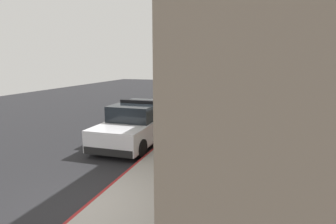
{
  "coord_description": "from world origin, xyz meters",
  "views": [
    {
      "loc": [
        3.35,
        -4.8,
        3.24
      ],
      "look_at": [
        -0.31,
        6.75,
        1.0
      ],
      "focal_mm": 30.05,
      "sensor_mm": 36.0,
      "label": 1
    }
  ],
  "objects_px": {
    "fire_hydrant": "(179,130)",
    "police_cruiser": "(138,123)",
    "parked_car_silver_ahead": "(194,94)",
    "street_tree": "(214,44)"
  },
  "relations": [
    {
      "from": "parked_car_silver_ahead",
      "to": "street_tree",
      "type": "xyz_separation_m",
      "value": [
        2.23,
        -5.28,
        3.36
      ]
    },
    {
      "from": "police_cruiser",
      "to": "fire_hydrant",
      "type": "height_order",
      "value": "police_cruiser"
    },
    {
      "from": "fire_hydrant",
      "to": "street_tree",
      "type": "distance_m",
      "value": 6.0
    },
    {
      "from": "police_cruiser",
      "to": "parked_car_silver_ahead",
      "type": "relative_size",
      "value": 1.0
    },
    {
      "from": "parked_car_silver_ahead",
      "to": "fire_hydrant",
      "type": "relative_size",
      "value": 6.37
    },
    {
      "from": "fire_hydrant",
      "to": "police_cruiser",
      "type": "bearing_deg",
      "value": -166.83
    },
    {
      "from": "fire_hydrant",
      "to": "street_tree",
      "type": "relative_size",
      "value": 0.14
    },
    {
      "from": "parked_car_silver_ahead",
      "to": "fire_hydrant",
      "type": "height_order",
      "value": "parked_car_silver_ahead"
    },
    {
      "from": "parked_car_silver_ahead",
      "to": "fire_hydrant",
      "type": "distance_m",
      "value": 10.17
    },
    {
      "from": "parked_car_silver_ahead",
      "to": "street_tree",
      "type": "distance_m",
      "value": 6.64
    }
  ]
}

